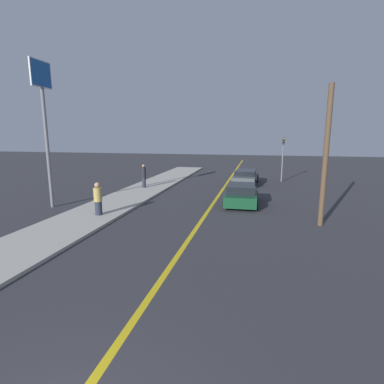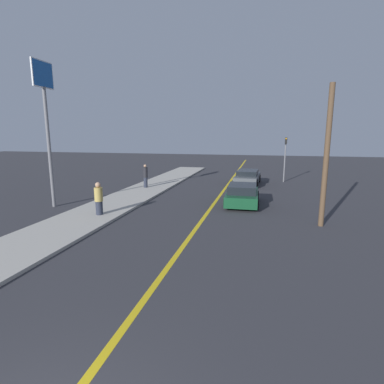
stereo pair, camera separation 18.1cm
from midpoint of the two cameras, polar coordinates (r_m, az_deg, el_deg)
The scene contains 9 objects.
road_center_line at distance 20.86m, azimuth 4.79°, elevation -0.73°, with size 0.20×60.00×0.01m.
sidewalk_left at distance 21.54m, azimuth -10.99°, elevation -0.35°, with size 3.18×34.17×0.13m.
car_near_right_lane at distance 18.40m, azimuth 9.08°, elevation -0.48°, with size 2.03×4.04×1.25m.
car_ahead_center at distance 25.95m, azimuth 9.99°, elevation 2.81°, with size 2.15×4.77×1.23m.
pedestrian_near_curb at distance 16.05m, azimuth -17.78°, elevation -1.28°, with size 0.42×0.42×1.69m.
pedestrian_mid_group at distance 23.48m, azimuth -9.40°, elevation 3.03°, with size 0.35×0.35×1.80m.
traffic_light at distance 27.82m, azimuth 16.73°, elevation 6.82°, with size 0.18×0.40×3.94m.
roadside_sign at distance 19.14m, azimuth -26.71°, elevation 14.79°, with size 0.20×1.60×8.16m.
utility_pole at distance 14.81m, azimuth 23.78°, elevation 6.09°, with size 0.24×0.24×6.40m.
Camera 1 is at (2.67, -2.26, 4.23)m, focal length 28.00 mm.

